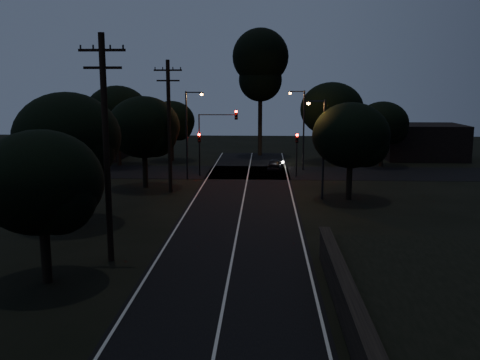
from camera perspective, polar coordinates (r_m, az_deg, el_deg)
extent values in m
cube|color=black|center=(33.29, -0.16, -4.83)|extent=(8.00, 70.00, 0.02)
cube|color=black|center=(52.84, 0.91, 0.81)|extent=(60.00, 8.00, 0.02)
cube|color=beige|center=(33.28, -0.16, -4.81)|extent=(0.12, 70.00, 0.01)
cube|color=beige|center=(33.67, -6.57, -4.70)|extent=(0.12, 70.00, 0.01)
cube|color=beige|center=(33.32, 6.32, -4.86)|extent=(0.12, 70.00, 0.01)
cube|color=black|center=(15.21, 14.49, -18.01)|extent=(0.55, 26.00, 0.10)
cylinder|color=black|center=(26.41, -14.07, 3.04)|extent=(0.30, 0.30, 11.00)
cube|color=black|center=(26.27, -14.52, 13.27)|extent=(2.20, 0.12, 0.12)
cube|color=black|center=(26.23, -14.44, 11.52)|extent=(1.80, 0.12, 0.12)
cylinder|color=black|center=(42.92, -7.56, 5.59)|extent=(0.30, 0.30, 10.50)
cube|color=black|center=(42.79, -7.71, 11.53)|extent=(2.20, 0.12, 0.12)
cube|color=black|center=(42.78, -7.68, 10.46)|extent=(1.80, 0.12, 0.12)
cylinder|color=black|center=(25.21, -20.00, -7.50)|extent=(0.44, 0.44, 2.51)
ellipsoid|color=black|center=(24.45, -20.47, -0.21)|extent=(5.33, 5.33, 4.53)
sphere|color=black|center=(23.71, -18.81, -1.74)|extent=(3.20, 3.20, 3.20)
cylinder|color=black|center=(35.04, -17.59, -2.05)|extent=(0.44, 0.44, 3.00)
ellipsoid|color=black|center=(34.45, -17.94, 4.36)|extent=(6.48, 6.48, 5.51)
sphere|color=black|center=(33.53, -16.45, 3.18)|extent=(3.89, 3.89, 3.89)
cylinder|color=black|center=(45.82, -10.09, 0.98)|extent=(0.44, 0.44, 2.83)
ellipsoid|color=black|center=(45.38, -10.24, 5.57)|extent=(6.04, 6.04, 5.14)
sphere|color=black|center=(44.62, -9.05, 4.75)|extent=(3.63, 3.63, 3.63)
cylinder|color=black|center=(61.48, -7.28, 3.23)|extent=(0.44, 0.44, 2.50)
ellipsoid|color=black|center=(61.17, -7.35, 6.25)|extent=(5.35, 5.35, 4.54)
sphere|color=black|center=(60.53, -6.55, 5.72)|extent=(3.21, 3.21, 3.21)
cylinder|color=black|center=(58.66, -12.79, 3.05)|extent=(0.44, 0.44, 3.16)
ellipsoid|color=black|center=(58.31, -12.95, 7.03)|extent=(6.66, 6.66, 5.66)
sphere|color=black|center=(57.40, -11.97, 6.35)|extent=(3.99, 3.99, 3.99)
cylinder|color=black|center=(60.97, 9.65, 3.47)|extent=(0.44, 0.44, 3.25)
ellipsoid|color=black|center=(60.62, 9.77, 7.46)|extent=(7.00, 7.00, 5.95)
sphere|color=black|center=(60.13, 10.99, 6.73)|extent=(4.20, 4.20, 4.20)
cylinder|color=black|center=(58.90, 14.82, 2.68)|extent=(0.44, 0.44, 2.53)
ellipsoid|color=black|center=(58.58, 14.97, 5.87)|extent=(5.39, 5.39, 4.58)
sphere|color=black|center=(58.31, 15.97, 5.27)|extent=(3.24, 3.24, 3.24)
cylinder|color=black|center=(41.27, 11.56, -0.17)|extent=(0.44, 0.44, 2.72)
ellipsoid|color=black|center=(40.79, 11.74, 4.70)|extent=(5.77, 5.77, 4.90)
sphere|color=black|center=(40.45, 13.25, 3.78)|extent=(3.46, 3.46, 3.46)
cylinder|color=black|center=(65.26, 2.15, 6.29)|extent=(0.50, 0.50, 8.35)
sphere|color=black|center=(65.18, 2.20, 13.03)|extent=(6.68, 6.68, 6.68)
sphere|color=black|center=(65.11, 2.18, 10.63)|extent=(5.16, 5.16, 5.16)
cube|color=black|center=(66.06, -16.47, 4.21)|extent=(10.00, 8.00, 4.40)
cube|color=black|center=(66.07, 18.87, 3.90)|extent=(9.00, 7.00, 4.00)
cylinder|color=black|center=(50.98, -4.34, 2.24)|extent=(0.12, 0.12, 3.20)
cube|color=black|center=(50.73, -4.37, 4.54)|extent=(0.28, 0.22, 0.90)
sphere|color=#FF0705|center=(50.57, -4.39, 4.86)|extent=(0.22, 0.22, 0.22)
cylinder|color=black|center=(50.69, 6.05, 2.17)|extent=(0.12, 0.12, 3.20)
cube|color=black|center=(50.44, 6.09, 4.48)|extent=(0.28, 0.22, 0.90)
sphere|color=#FF0705|center=(50.29, 6.11, 4.80)|extent=(0.22, 0.22, 0.22)
cylinder|color=black|center=(50.86, -4.35, 3.25)|extent=(0.12, 0.12, 5.00)
cube|color=black|center=(50.26, -0.41, 6.97)|extent=(0.28, 0.22, 0.90)
sphere|color=#FF0705|center=(50.11, -0.42, 7.31)|extent=(0.22, 0.22, 0.22)
cube|color=black|center=(50.38, -2.41, 6.97)|extent=(3.50, 0.08, 0.08)
cylinder|color=black|center=(48.85, -5.71, 4.71)|extent=(0.16, 0.16, 8.00)
cube|color=black|center=(48.53, -4.96, 9.30)|extent=(1.40, 0.10, 0.10)
cube|color=black|center=(48.44, -4.13, 9.25)|extent=(0.35, 0.22, 0.12)
sphere|color=orange|center=(48.45, -4.13, 9.13)|extent=(0.26, 0.26, 0.26)
cylinder|color=black|center=(54.44, 6.80, 5.25)|extent=(0.16, 0.16, 8.00)
cube|color=black|center=(54.20, 6.14, 9.37)|extent=(1.40, 0.10, 0.10)
cube|color=black|center=(54.17, 5.39, 9.33)|extent=(0.35, 0.22, 0.12)
sphere|color=orange|center=(54.17, 5.39, 9.23)|extent=(0.26, 0.26, 0.26)
cylinder|color=black|center=(40.64, 8.89, 3.17)|extent=(0.16, 0.16, 7.50)
cube|color=black|center=(40.30, 8.18, 8.34)|extent=(1.20, 0.10, 0.10)
cube|color=black|center=(40.25, 7.32, 8.28)|extent=(0.35, 0.22, 0.12)
sphere|color=orange|center=(40.26, 7.31, 8.14)|extent=(0.26, 0.26, 0.26)
imported|color=black|center=(54.18, 3.77, 1.66)|extent=(1.86, 3.67, 1.20)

